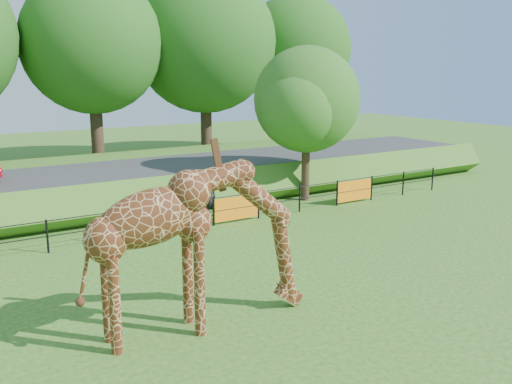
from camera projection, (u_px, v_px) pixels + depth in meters
ground at (297, 313)px, 13.76m from camera, size 90.00×90.00×0.00m
giraffe at (199, 247)px, 12.66m from camera, size 5.41×1.34×3.82m
perimeter_fence at (164, 219)px, 20.25m from camera, size 28.07×0.10×1.10m
embankment at (99, 181)px, 26.42m from camera, size 40.00×9.00×1.30m
road at (109, 171)px, 25.03m from camera, size 40.00×5.00×0.12m
visitor at (210, 198)px, 22.59m from camera, size 0.56×0.38×1.50m
tree_east at (308, 104)px, 24.77m from camera, size 5.40×4.71×6.76m
bg_tree_line at (90, 42)px, 31.38m from camera, size 37.30×8.80×11.82m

